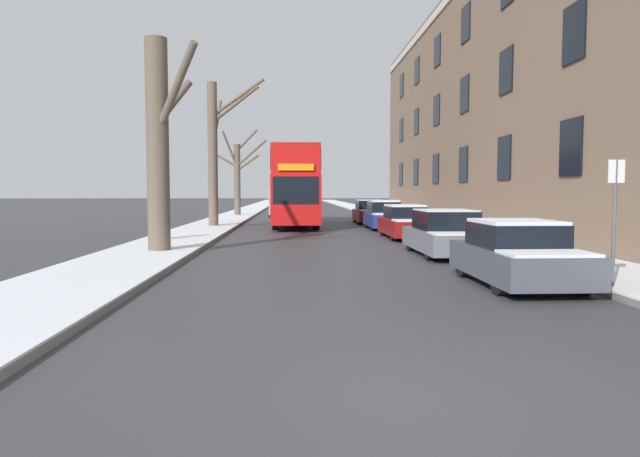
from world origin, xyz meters
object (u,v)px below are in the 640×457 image
Objects in this scene: parked_car_2 at (405,223)px; parked_car_0 at (517,255)px; parked_car_1 at (446,234)px; bare_tree_left_0 at (159,138)px; oncoming_van at (283,201)px; parked_car_4 at (370,213)px; bare_tree_left_2 at (238,175)px; pedestrian_left_sidewalk at (162,217)px; bare_tree_left_1 at (215,149)px; street_sign_post at (614,217)px; parked_car_3 at (384,216)px; double_decker_bus at (295,183)px.

parked_car_0 is at bearing -90.00° from parked_car_2.
bare_tree_left_0 is at bearing 176.83° from parked_car_1.
bare_tree_left_0 is at bearing -97.09° from oncoming_van.
parked_car_4 is at bearing 90.00° from parked_car_1.
parked_car_1 is 1.07× the size of parked_car_4.
parked_car_4 is at bearing -61.04° from oncoming_van.
parked_car_0 is (9.04, -32.79, -2.65)m from bare_tree_left_2.
pedestrian_left_sidewalk is (-0.70, -22.59, -2.27)m from bare_tree_left_2.
oncoming_van is at bearing 76.69° from bare_tree_left_1.
street_sign_post is at bearing -11.01° from pedestrian_left_sidewalk.
parked_car_3 is 0.72× the size of oncoming_van.
bare_tree_left_1 is 21.31m from parked_car_0.
oncoming_van is 3.10× the size of pedestrian_left_sidewalk.
bare_tree_left_2 is at bearing 107.08° from street_sign_post.
parked_car_4 is (0.00, 17.67, 0.02)m from parked_car_1.
oncoming_van is 23.50m from pedestrian_left_sidewalk.
bare_tree_left_0 reaches higher than parked_car_3.
bare_tree_left_1 is at bearing -103.31° from oncoming_van.
parked_car_0 is at bearing -90.00° from parked_car_1.
bare_tree_left_1 reaches higher than parked_car_2.
parked_car_3 is (0.00, 12.20, 0.04)m from parked_car_1.
street_sign_post is at bearing -40.26° from parked_car_0.
parked_car_0 is at bearing -34.75° from bare_tree_left_0.
parked_car_1 is 6.45m from parked_car_2.
double_decker_bus is 2.57× the size of parked_car_3.
parked_car_0 is 17.88m from parked_car_3.
parked_car_3 is at bearing -31.83° from double_decker_bus.
double_decker_bus is 15.86m from parked_car_1.
bare_tree_left_1 is 16.44m from parked_car_1.
bare_tree_left_0 is 3.62× the size of pedestrian_left_sidewalk.
bare_tree_left_0 is 1.61× the size of parked_car_4.
parked_car_2 is (0.00, 6.45, 0.00)m from parked_car_1.
bare_tree_left_2 is (-0.14, 13.77, -0.97)m from bare_tree_left_1.
double_decker_bus is at bearing 148.17° from parked_car_3.
parked_car_0 is 2.14× the size of pedestrian_left_sidewalk.
double_decker_bus is at bearing -69.83° from bare_tree_left_2.
pedestrian_left_sidewalk is at bearing -100.35° from oncoming_van.
pedestrian_left_sidewalk is at bearing -91.78° from bare_tree_left_2.
bare_tree_left_1 reaches higher than street_sign_post.
street_sign_post is (6.01, -21.93, -0.95)m from double_decker_bus.
street_sign_post is at bearing -85.81° from parked_car_3.
parked_car_1 is 12.20m from parked_car_3.
oncoming_van reaches higher than parked_car_0.
oncoming_van is at bearing 8.63° from bare_tree_left_2.
parked_car_0 is 0.96× the size of parked_car_3.
street_sign_post is (10.30, -20.20, -2.76)m from bare_tree_left_1.
street_sign_post is at bearing -62.98° from bare_tree_left_1.
double_decker_bus is at bearing 21.89° from bare_tree_left_1.
bare_tree_left_1 is 15.01m from oncoming_van.
street_sign_post reaches higher than parked_car_0.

